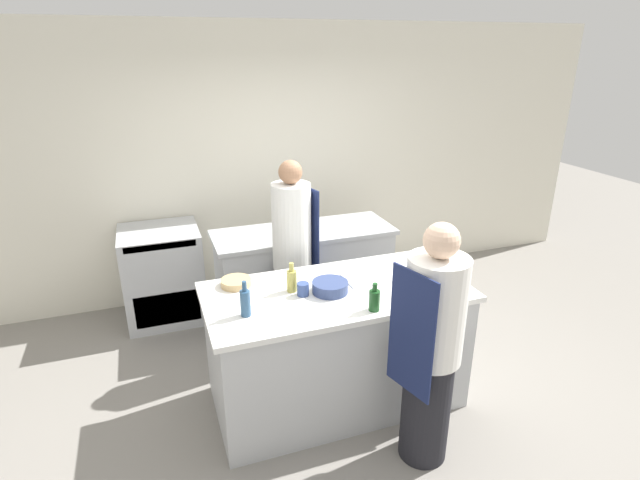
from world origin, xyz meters
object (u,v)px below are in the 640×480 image
at_px(oven_range, 163,274).
at_px(bottle_olive_oil, 245,302).
at_px(bowl_mixing_large, 330,287).
at_px(chef_at_stove, 293,258).
at_px(chef_at_prep_near, 431,349).
at_px(bottle_wine, 292,280).
at_px(bowl_prep_small, 236,282).
at_px(cup, 303,289).
at_px(bottle_vinegar, 374,300).

height_order(oven_range, bottle_olive_oil, bottle_olive_oil).
xyz_separation_m(oven_range, bowl_mixing_large, (1.08, -1.76, 0.52)).
distance_m(chef_at_stove, bowl_mixing_large, 0.82).
relative_size(oven_range, bowl_mixing_large, 3.62).
distance_m(chef_at_prep_near, bowl_mixing_large, 0.83).
relative_size(chef_at_stove, bottle_olive_oil, 7.04).
height_order(oven_range, bowl_mixing_large, bowl_mixing_large).
bearing_deg(chef_at_stove, bottle_wine, -31.37).
bearing_deg(bowl_mixing_large, chef_at_stove, 92.22).
bearing_deg(bowl_prep_small, cup, -36.36).
relative_size(bottle_vinegar, cup, 2.13).
bearing_deg(bottle_wine, cup, -57.40).
distance_m(oven_range, chef_at_prep_near, 2.90).
bearing_deg(bottle_wine, chef_at_stove, 73.00).
bearing_deg(bowl_prep_small, oven_range, 108.38).
bearing_deg(bowl_mixing_large, bowl_prep_small, 151.94).
relative_size(bowl_mixing_large, bowl_prep_small, 1.16).
bearing_deg(oven_range, cup, -62.95).
bearing_deg(chef_at_prep_near, bowl_prep_small, 28.36).
distance_m(oven_range, bottle_vinegar, 2.51).
distance_m(bowl_prep_small, cup, 0.51).
xyz_separation_m(chef_at_stove, bottle_olive_oil, (-0.59, -0.94, 0.17)).
bearing_deg(bottle_wine, bottle_vinegar, -45.93).
distance_m(bottle_vinegar, bottle_wine, 0.62).
xyz_separation_m(bottle_vinegar, bowl_mixing_large, (-0.18, 0.34, -0.04)).
distance_m(bottle_olive_oil, bottle_wine, 0.44).
relative_size(chef_at_stove, bowl_mixing_large, 6.72).
bearing_deg(oven_range, bottle_vinegar, -58.95).
bearing_deg(bowl_prep_small, bowl_mixing_large, -28.06).
distance_m(bottle_olive_oil, bowl_prep_small, 0.45).
height_order(bottle_olive_oil, bowl_mixing_large, bottle_olive_oil).
relative_size(bottle_wine, cup, 2.36).
bearing_deg(bowl_prep_small, chef_at_stove, 40.69).
bearing_deg(bottle_vinegar, chef_at_prep_near, -59.77).
height_order(chef_at_prep_near, bowl_prep_small, chef_at_prep_near).
bearing_deg(bottle_wine, oven_range, 116.75).
height_order(oven_range, bottle_wine, bottle_wine).
relative_size(bottle_wine, bowl_prep_small, 0.98).
xyz_separation_m(oven_range, bottle_wine, (0.83, -1.65, 0.56)).
relative_size(oven_range, bottle_wine, 4.29).
relative_size(chef_at_prep_near, bottle_olive_oil, 6.75).
bearing_deg(cup, bottle_olive_oil, -161.67).
height_order(bottle_olive_oil, bowl_prep_small, bottle_olive_oil).
height_order(bottle_vinegar, bowl_mixing_large, bottle_vinegar).
xyz_separation_m(bottle_olive_oil, bowl_prep_small, (0.02, 0.45, -0.07)).
relative_size(chef_at_prep_near, chef_at_stove, 0.96).
height_order(bottle_vinegar, bowl_prep_small, bottle_vinegar).
distance_m(bottle_wine, cup, 0.11).
distance_m(chef_at_prep_near, bottle_wine, 1.06).
bearing_deg(chef_at_stove, oven_range, -146.30).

